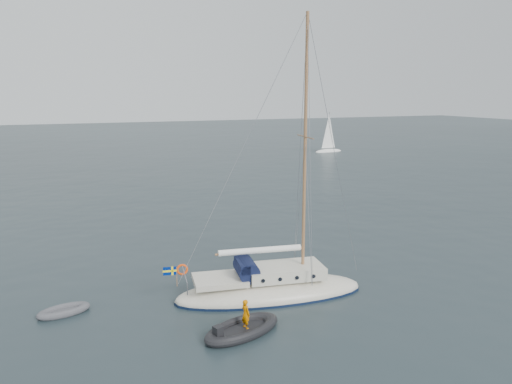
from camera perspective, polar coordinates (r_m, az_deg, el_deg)
name	(u,v)px	position (r m, az deg, el deg)	size (l,w,h in m)	color
ground	(261,276)	(28.62, 0.53, -9.59)	(300.00, 300.00, 0.00)	black
sailboat	(270,275)	(25.65, 1.65, -9.51)	(10.23, 3.06, 14.57)	beige
dinghy	(64,311)	(25.69, -21.12, -12.56)	(2.46, 1.11, 0.35)	#54555A
rib	(242,328)	(22.30, -1.63, -15.30)	(3.87, 1.76, 1.51)	black
distant_yacht_b	(329,134)	(87.36, 8.31, 6.58)	(5.46, 2.91, 7.23)	white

